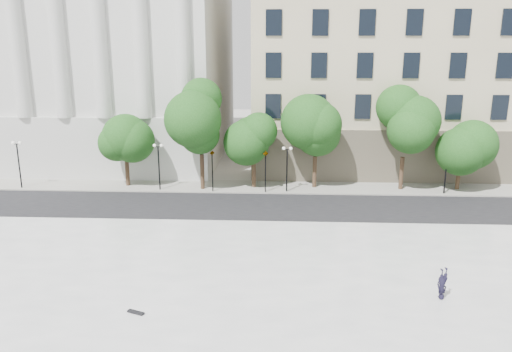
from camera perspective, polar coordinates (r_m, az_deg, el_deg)
The scene contains 12 objects.
ground at distance 23.23m, azimuth -9.57°, elevation -17.86°, with size 160.00×160.00×0.00m, color #A7A49E.
plaza at distance 25.64m, azimuth -8.16°, elevation -13.86°, with size 44.00×22.00×0.45m, color silver.
street at distance 39.37m, azimuth -4.13°, elevation -3.69°, with size 60.00×8.00×0.02m, color black.
far_sidewalk at distance 45.05m, azimuth -3.24°, elevation -1.22°, with size 60.00×4.00×0.12m, color #9E9B92.
building_west at distance 61.55m, azimuth -18.43°, elevation 14.45°, with size 31.50×27.65×25.60m.
building_east at distance 60.01m, azimuth 18.05°, elevation 12.82°, with size 36.00×26.15×23.00m.
traffic_light_west at distance 42.68m, azimuth -5.06°, elevation 2.84°, with size 0.48×1.69×4.17m.
traffic_light_east at distance 42.29m, azimuth 1.10°, elevation 2.93°, with size 0.48×1.95×4.28m.
person_lying at distance 26.52m, azimuth 20.41°, elevation -12.60°, with size 0.59×0.38×1.61m, color black.
skateboard at distance 24.49m, azimuth -13.58°, elevation -14.91°, with size 0.85×0.22×0.09m, color black.
street_trees at distance 43.46m, azimuth 4.96°, elevation 5.22°, with size 33.37×5.23×8.09m.
lamp_posts at distance 43.03m, azimuth -3.86°, elevation 1.88°, with size 37.94×0.28×4.32m.
Camera 1 is at (4.58, -19.07, 12.45)m, focal length 35.00 mm.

